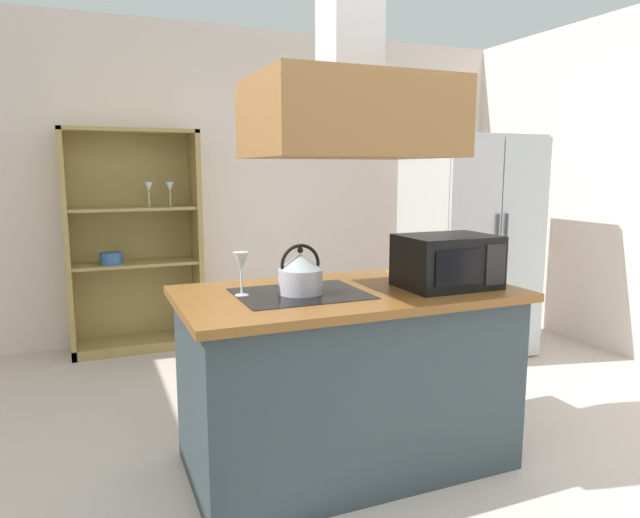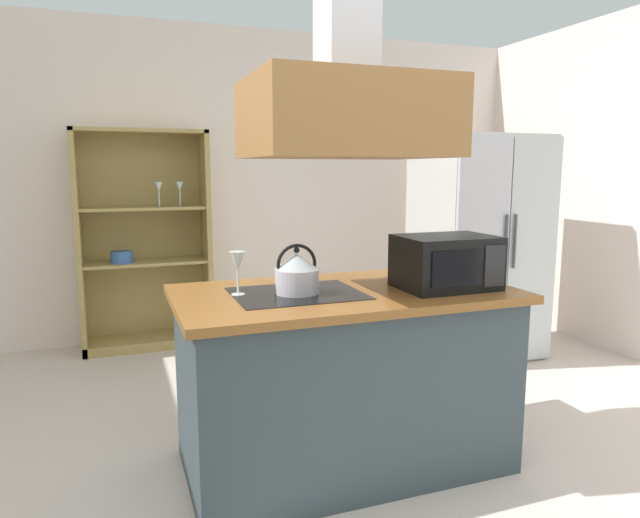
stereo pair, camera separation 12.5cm
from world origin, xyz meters
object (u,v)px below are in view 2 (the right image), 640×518
object	(u,v)px
kettle	(297,273)
microwave	(446,262)
refrigerator	(478,247)
wine_glass_on_counter	(237,263)
cutting_board	(424,273)
dish_cabinet	(145,252)

from	to	relation	value
kettle	microwave	distance (m)	0.74
refrigerator	kettle	bearing A→B (deg)	-146.56
microwave	wine_glass_on_counter	xyz separation A→B (m)	(-0.99, 0.19, 0.02)
cutting_board	wine_glass_on_counter	xyz separation A→B (m)	(-1.09, -0.16, 0.14)
cutting_board	kettle	bearing A→B (deg)	-164.58
kettle	dish_cabinet	bearing A→B (deg)	103.04
dish_cabinet	wine_glass_on_counter	bearing A→B (deg)	-82.96
dish_cabinet	refrigerator	bearing A→B (deg)	-24.51
refrigerator	dish_cabinet	size ratio (longest dim) A/B	0.97
refrigerator	kettle	size ratio (longest dim) A/B	7.42
dish_cabinet	kettle	world-z (taller)	dish_cabinet
microwave	wine_glass_on_counter	size ratio (longest dim) A/B	2.23
dish_cabinet	microwave	xyz separation A→B (m)	(1.28, -2.54, 0.24)
kettle	cutting_board	distance (m)	0.86
cutting_board	microwave	xyz separation A→B (m)	(-0.09, -0.36, 0.12)
kettle	microwave	world-z (taller)	microwave
kettle	wine_glass_on_counter	distance (m)	0.28
refrigerator	cutting_board	size ratio (longest dim) A/B	5.12
refrigerator	dish_cabinet	distance (m)	2.73
dish_cabinet	cutting_board	distance (m)	2.58
cutting_board	microwave	distance (m)	0.39
kettle	wine_glass_on_counter	bearing A→B (deg)	166.99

